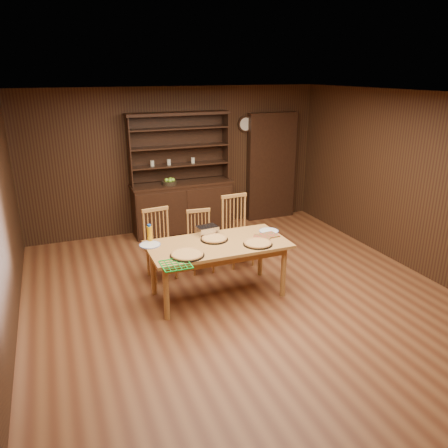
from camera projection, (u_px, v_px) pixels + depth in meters
name	position (u px, v px, depth m)	size (l,w,h in m)	color
floor	(243.00, 298.00, 5.81)	(6.00, 6.00, 0.00)	brown
room_shell	(244.00, 182.00, 5.28)	(6.00, 6.00, 6.00)	white
china_hutch	(182.00, 201.00, 8.02)	(1.84, 0.52, 2.17)	black
doorway	(271.00, 167.00, 8.66)	(1.00, 0.18, 2.10)	black
wall_clock	(245.00, 124.00, 8.23)	(0.30, 0.05, 0.30)	black
dining_table	(218.00, 249.00, 5.67)	(1.80, 0.90, 0.75)	#B5783E
chair_left	(159.00, 241.00, 6.28)	(0.46, 0.44, 1.01)	#B87B3F
chair_center	(200.00, 239.00, 6.50)	(0.41, 0.39, 0.93)	#B87B3F
chair_right	(237.00, 227.00, 6.72)	(0.47, 0.45, 1.08)	#B87B3F
pizza_left	(187.00, 254.00, 5.25)	(0.42, 0.42, 0.04)	black
pizza_right	(258.00, 243.00, 5.58)	(0.38, 0.38, 0.04)	black
pizza_center	(214.00, 239.00, 5.74)	(0.37, 0.37, 0.04)	black
cooling_rack	(176.00, 264.00, 5.00)	(0.32, 0.32, 0.01)	#0CA226
plate_left	(150.00, 245.00, 5.56)	(0.27, 0.27, 0.02)	beige
plate_right	(269.00, 231.00, 6.03)	(0.27, 0.27, 0.02)	beige
foil_dish	(207.00, 230.00, 5.94)	(0.27, 0.20, 0.11)	white
juice_bottle	(150.00, 234.00, 5.65)	(0.07, 0.07, 0.24)	orange
pot_holder_a	(269.00, 235.00, 5.89)	(0.21, 0.21, 0.02)	red
pot_holder_b	(262.00, 238.00, 5.80)	(0.22, 0.22, 0.02)	red
fruit_bowl	(170.00, 182.00, 7.75)	(0.27, 0.27, 0.12)	black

